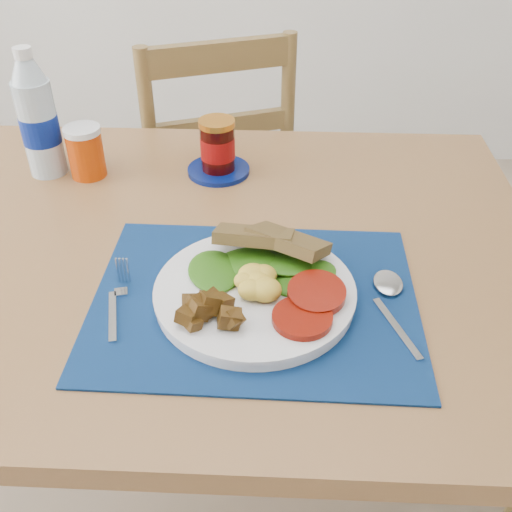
{
  "coord_description": "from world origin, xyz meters",
  "views": [
    {
      "loc": [
        0.24,
        -0.64,
        1.35
      ],
      "look_at": [
        0.21,
        0.09,
        0.8
      ],
      "focal_mm": 42.0,
      "sensor_mm": 36.0,
      "label": 1
    }
  ],
  "objects": [
    {
      "name": "table",
      "position": [
        0.0,
        0.2,
        0.67
      ],
      "size": [
        1.4,
        0.9,
        0.75
      ],
      "color": "brown",
      "rests_on": "ground"
    },
    {
      "name": "chair_far",
      "position": [
        0.05,
        0.86,
        0.57
      ],
      "size": [
        0.53,
        0.52,
        1.12
      ],
      "rotation": [
        0.0,
        0.0,
        3.5
      ],
      "color": "brown",
      "rests_on": "ground"
    },
    {
      "name": "placemat",
      "position": [
        0.21,
        0.05,
        0.75
      ],
      "size": [
        0.49,
        0.39,
        0.0
      ],
      "primitive_type": "cube",
      "rotation": [
        0.0,
        0.0,
        -0.01
      ],
      "color": "black",
      "rests_on": "table"
    },
    {
      "name": "breakfast_plate",
      "position": [
        0.2,
        0.05,
        0.77
      ],
      "size": [
        0.3,
        0.3,
        0.07
      ],
      "rotation": [
        0.0,
        0.0,
        -0.26
      ],
      "color": "silver",
      "rests_on": "placemat"
    },
    {
      "name": "fork",
      "position": [
        0.0,
        0.03,
        0.76
      ],
      "size": [
        0.04,
        0.15,
        0.0
      ],
      "rotation": [
        0.0,
        0.0,
        0.24
      ],
      "color": "#B2B5BA",
      "rests_on": "placemat"
    },
    {
      "name": "spoon",
      "position": [
        0.41,
        0.06,
        0.76
      ],
      "size": [
        0.06,
        0.19,
        0.01
      ],
      "rotation": [
        0.0,
        0.0,
        0.36
      ],
      "color": "#B2B5BA",
      "rests_on": "placemat"
    },
    {
      "name": "water_bottle",
      "position": [
        -0.23,
        0.43,
        0.86
      ],
      "size": [
        0.07,
        0.07,
        0.26
      ],
      "color": "#ADBFCC",
      "rests_on": "table"
    },
    {
      "name": "juice_glass",
      "position": [
        -0.15,
        0.42,
        0.8
      ],
      "size": [
        0.07,
        0.07,
        0.1
      ],
      "primitive_type": "cylinder",
      "color": "#B83604",
      "rests_on": "table"
    },
    {
      "name": "jam_on_saucer",
      "position": [
        0.12,
        0.45,
        0.8
      ],
      "size": [
        0.13,
        0.13,
        0.11
      ],
      "color": "#05155A",
      "rests_on": "table"
    }
  ]
}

